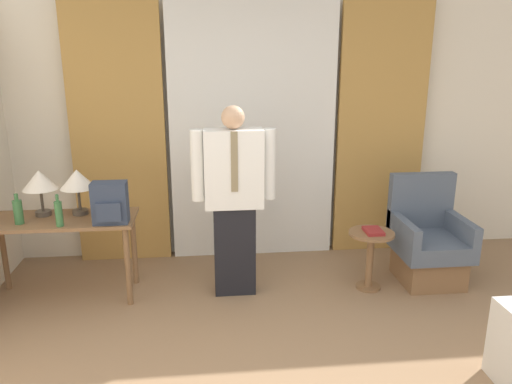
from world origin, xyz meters
TOP-DOWN VIEW (x-y plane):
  - wall_back at (0.00, 2.88)m, footprint 10.00×0.06m
  - curtain_sheer_center at (0.00, 2.75)m, footprint 1.67×0.06m
  - curtain_drape_left at (-1.33, 2.75)m, footprint 0.91×0.06m
  - curtain_drape_right at (1.33, 2.75)m, footprint 0.91×0.06m
  - desk at (-1.74, 1.94)m, footprint 1.27×0.53m
  - table_lamp_left at (-1.89, 2.04)m, footprint 0.29×0.29m
  - table_lamp_right at (-1.58, 2.04)m, footprint 0.29×0.29m
  - bottle_near_edge at (-1.68, 1.74)m, footprint 0.06×0.06m
  - bottle_by_lamp at (-2.03, 1.83)m, footprint 0.07×0.07m
  - backpack at (-1.27, 1.78)m, footprint 0.28×0.19m
  - person at (-0.25, 1.88)m, footprint 0.72×0.24m
  - armchair at (1.57, 1.94)m, footprint 0.62×0.65m
  - side_table at (0.97, 1.81)m, footprint 0.41×0.41m
  - book at (0.98, 1.80)m, footprint 0.15×0.20m

SIDE VIEW (x-z plane):
  - armchair at x=1.57m, z-range -0.14..0.84m
  - side_table at x=0.97m, z-range 0.10..0.64m
  - book at x=0.98m, z-range 0.55..0.58m
  - desk at x=-1.74m, z-range 0.26..0.99m
  - bottle_by_lamp at x=-2.03m, z-range 0.71..0.96m
  - bottle_near_edge at x=-1.68m, z-range 0.71..0.98m
  - person at x=-0.25m, z-range 0.06..1.74m
  - backpack at x=-1.27m, z-range 0.73..1.07m
  - table_lamp_left at x=-1.89m, z-range 0.83..1.23m
  - table_lamp_right at x=-1.58m, z-range 0.83..1.23m
  - curtain_sheer_center at x=0.00m, z-range 0.00..2.58m
  - curtain_drape_left at x=-1.33m, z-range 0.00..2.58m
  - curtain_drape_right at x=1.33m, z-range 0.00..2.58m
  - wall_back at x=0.00m, z-range 0.00..2.70m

